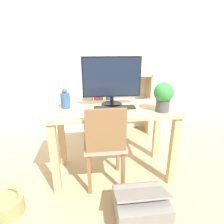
# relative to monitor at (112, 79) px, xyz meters

# --- Properties ---
(ground_plane) EXTENTS (10.00, 10.00, 0.00)m
(ground_plane) POSITION_rel_monitor_xyz_m (-0.00, -0.11, -1.05)
(ground_plane) COLOR tan
(wall_back) EXTENTS (8.00, 0.05, 2.60)m
(wall_back) POSITION_rel_monitor_xyz_m (-0.00, 1.04, 0.25)
(wall_back) COLOR silver
(wall_back) RESTS_ON ground_plane
(desk) EXTENTS (1.27, 0.59, 0.77)m
(desk) POSITION_rel_monitor_xyz_m (-0.00, -0.11, -0.44)
(desk) COLOR tan
(desk) RESTS_ON ground_plane
(monitor) EXTENTS (0.60, 0.22, 0.50)m
(monitor) POSITION_rel_monitor_xyz_m (0.00, 0.00, 0.00)
(monitor) COLOR black
(monitor) RESTS_ON desk
(keyboard) EXTENTS (0.41, 0.11, 0.02)m
(keyboard) POSITION_rel_monitor_xyz_m (0.01, -0.12, -0.27)
(keyboard) COLOR black
(keyboard) RESTS_ON desk
(vase) EXTENTS (0.09, 0.09, 0.20)m
(vase) POSITION_rel_monitor_xyz_m (-0.48, -0.04, -0.19)
(vase) COLOR #33598C
(vase) RESTS_ON desk
(potted_plant) EXTENTS (0.19, 0.19, 0.28)m
(potted_plant) POSITION_rel_monitor_xyz_m (0.46, -0.26, -0.12)
(potted_plant) COLOR #4C4C51
(potted_plant) RESTS_ON desk
(chair) EXTENTS (0.40, 0.40, 0.88)m
(chair) POSITION_rel_monitor_xyz_m (-0.11, -0.31, -0.56)
(chair) COLOR #9E937F
(chair) RESTS_ON ground_plane
(bookshelf) EXTENTS (0.87, 0.28, 0.96)m
(bookshelf) POSITION_rel_monitor_xyz_m (0.08, 0.86, -0.61)
(bookshelf) COLOR tan
(bookshelf) RESTS_ON ground_plane
(basket) EXTENTS (0.26, 0.26, 0.32)m
(basket) POSITION_rel_monitor_xyz_m (-0.97, -0.55, -0.96)
(basket) COLOR tan
(basket) RESTS_ON ground_plane
(storage_box) EXTENTS (0.43, 0.40, 0.30)m
(storage_box) POSITION_rel_monitor_xyz_m (0.15, -0.75, -0.93)
(storage_box) COLOR gray
(storage_box) RESTS_ON ground_plane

